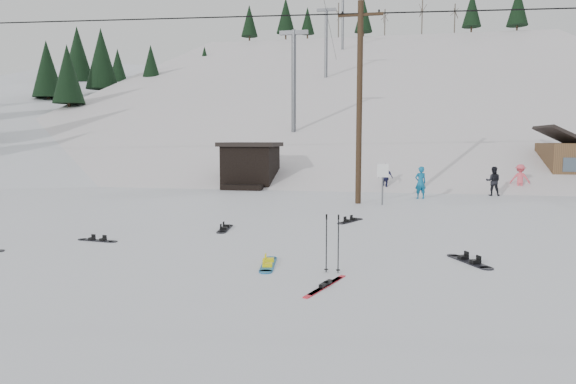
# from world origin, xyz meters

# --- Properties ---
(ground) EXTENTS (200.00, 200.00, 0.00)m
(ground) POSITION_xyz_m (0.00, 0.00, 0.00)
(ground) COLOR white
(ground) RESTS_ON ground
(ski_slope) EXTENTS (60.00, 85.24, 65.97)m
(ski_slope) POSITION_xyz_m (0.00, 55.00, -12.00)
(ski_slope) COLOR silver
(ski_slope) RESTS_ON ground
(ridge_left) EXTENTS (47.54, 95.03, 58.38)m
(ridge_left) POSITION_xyz_m (-36.00, 48.00, -11.00)
(ridge_left) COLOR white
(ridge_left) RESTS_ON ground
(treeline_left) EXTENTS (20.00, 64.00, 10.00)m
(treeline_left) POSITION_xyz_m (-34.00, 40.00, 0.00)
(treeline_left) COLOR black
(treeline_left) RESTS_ON ground
(treeline_crest) EXTENTS (50.00, 6.00, 10.00)m
(treeline_crest) POSITION_xyz_m (0.00, 86.00, 0.00)
(treeline_crest) COLOR black
(treeline_crest) RESTS_ON ski_slope
(utility_pole) EXTENTS (2.00, 0.26, 9.00)m
(utility_pole) POSITION_xyz_m (2.00, 14.00, 4.68)
(utility_pole) COLOR #3A2819
(utility_pole) RESTS_ON ground
(trail_sign) EXTENTS (0.50, 0.09, 1.85)m
(trail_sign) POSITION_xyz_m (3.10, 13.58, 1.27)
(trail_sign) COLOR #595B60
(trail_sign) RESTS_ON ground
(lift_hut) EXTENTS (3.40, 4.10, 2.75)m
(lift_hut) POSITION_xyz_m (-5.00, 20.94, 1.36)
(lift_hut) COLOR black
(lift_hut) RESTS_ON ground
(lift_tower_near) EXTENTS (2.20, 0.36, 8.00)m
(lift_tower_near) POSITION_xyz_m (-4.00, 30.00, 7.86)
(lift_tower_near) COLOR #595B60
(lift_tower_near) RESTS_ON ski_slope
(lift_tower_mid) EXTENTS (2.20, 0.36, 8.00)m
(lift_tower_mid) POSITION_xyz_m (-4.00, 50.00, 14.36)
(lift_tower_mid) COLOR #595B60
(lift_tower_mid) RESTS_ON ski_slope
(lift_tower_far) EXTENTS (2.20, 0.36, 8.00)m
(lift_tower_far) POSITION_xyz_m (-4.00, 70.00, 20.86)
(lift_tower_far) COLOR #595B60
(lift_tower_far) RESTS_ON ski_slope
(hero_snowboard) EXTENTS (0.49, 1.61, 0.11)m
(hero_snowboard) POSITION_xyz_m (0.68, 1.87, 0.03)
(hero_snowboard) COLOR #1A6BAA
(hero_snowboard) RESTS_ON ground
(hero_skis) EXTENTS (0.65, 1.72, 0.09)m
(hero_skis) POSITION_xyz_m (2.20, 0.40, 0.03)
(hero_skis) COLOR red
(hero_skis) RESTS_ON ground
(ski_poles) EXTENTS (0.35, 0.09, 1.29)m
(ski_poles) POSITION_xyz_m (2.20, 1.50, 0.66)
(ski_poles) COLOR black
(ski_poles) RESTS_ON ground
(board_scatter_a) EXTENTS (1.31, 0.38, 0.09)m
(board_scatter_a) POSITION_xyz_m (-4.82, 3.71, 0.02)
(board_scatter_a) COLOR black
(board_scatter_a) RESTS_ON ground
(board_scatter_b) EXTENTS (0.49, 1.62, 0.11)m
(board_scatter_b) POSITION_xyz_m (-1.82, 6.26, 0.03)
(board_scatter_b) COLOR black
(board_scatter_b) RESTS_ON ground
(board_scatter_d) EXTENTS (0.89, 1.48, 0.11)m
(board_scatter_d) POSITION_xyz_m (5.29, 3.08, 0.03)
(board_scatter_d) COLOR black
(board_scatter_d) RESTS_ON ground
(board_scatter_f) EXTENTS (0.83, 1.43, 0.11)m
(board_scatter_f) POSITION_xyz_m (2.05, 8.66, 0.03)
(board_scatter_f) COLOR black
(board_scatter_f) RESTS_ON ground
(skier_teal) EXTENTS (0.68, 0.56, 1.59)m
(skier_teal) POSITION_xyz_m (4.90, 16.50, 0.80)
(skier_teal) COLOR #0E6491
(skier_teal) RESTS_ON ground
(skier_dark) EXTENTS (0.82, 0.68, 1.52)m
(skier_dark) POSITION_xyz_m (8.69, 18.64, 0.76)
(skier_dark) COLOR black
(skier_dark) RESTS_ON ground
(skier_pink) EXTENTS (1.09, 0.73, 1.57)m
(skier_pink) POSITION_xyz_m (10.41, 20.43, 0.78)
(skier_pink) COLOR #F15564
(skier_pink) RESTS_ON ground
(skier_navy) EXTENTS (0.99, 0.81, 1.57)m
(skier_navy) POSITION_xyz_m (3.17, 20.00, 0.79)
(skier_navy) COLOR #1B1D45
(skier_navy) RESTS_ON ground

